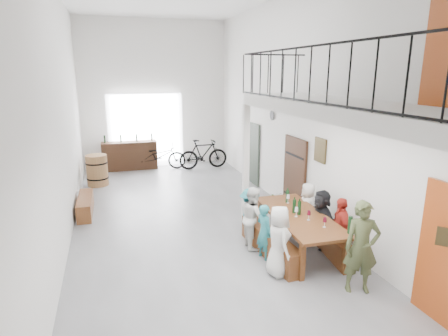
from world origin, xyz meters
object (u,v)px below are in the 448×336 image
object	(u,v)px
bench_inner	(270,244)
oak_barrel	(97,170)
side_bench	(85,205)
bicycle_near	(160,156)
tasting_table	(299,218)
host_standing	(362,247)
serving_counter	(130,156)

from	to	relation	value
bench_inner	oak_barrel	world-z (taller)	oak_barrel
side_bench	bicycle_near	world-z (taller)	bicycle_near
bench_inner	bicycle_near	xyz separation A→B (m)	(-1.17, 7.60, 0.27)
oak_barrel	side_bench	bearing A→B (deg)	-96.03
tasting_table	oak_barrel	distance (m)	7.29
side_bench	host_standing	size ratio (longest dim) A/B	1.00
bench_inner	side_bench	bearing A→B (deg)	132.90
side_bench	serving_counter	distance (m)	4.60
bench_inner	host_standing	size ratio (longest dim) A/B	1.32
oak_barrel	serving_counter	distance (m)	2.15
side_bench	serving_counter	world-z (taller)	serving_counter
serving_counter	host_standing	bearing A→B (deg)	-70.52
bench_inner	host_standing	xyz separation A→B (m)	(0.91, -1.61, 0.55)
tasting_table	serving_counter	size ratio (longest dim) A/B	1.28
tasting_table	serving_counter	xyz separation A→B (m)	(-2.88, 7.89, -0.18)
oak_barrel	host_standing	world-z (taller)	host_standing
side_bench	bicycle_near	size ratio (longest dim) A/B	0.81
bench_inner	bicycle_near	size ratio (longest dim) A/B	1.08
bicycle_near	side_bench	bearing A→B (deg)	158.82
side_bench	bench_inner	bearing A→B (deg)	-44.05
tasting_table	bicycle_near	xyz separation A→B (m)	(-1.80, 7.58, -0.20)
oak_barrel	bicycle_near	world-z (taller)	bicycle_near
tasting_table	host_standing	distance (m)	1.65
bench_inner	tasting_table	bearing A→B (deg)	-1.42
oak_barrel	bicycle_near	distance (m)	2.69
side_bench	bicycle_near	bearing A→B (deg)	58.42
host_standing	bicycle_near	xyz separation A→B (m)	(-2.08, 9.21, -0.28)
oak_barrel	tasting_table	bearing A→B (deg)	-56.47
oak_barrel	bicycle_near	bearing A→B (deg)	34.11
tasting_table	bicycle_near	distance (m)	7.80
oak_barrel	bicycle_near	size ratio (longest dim) A/B	0.52
bench_inner	side_bench	size ratio (longest dim) A/B	1.33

